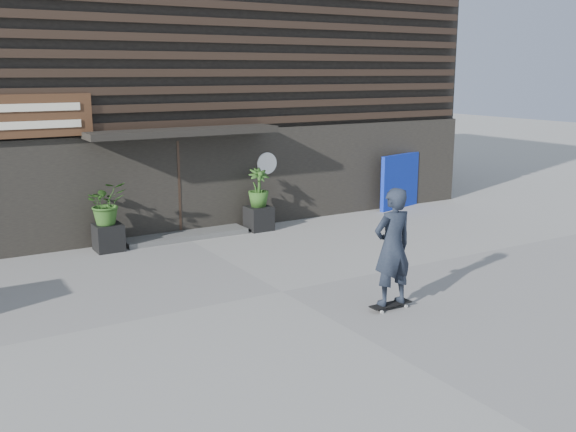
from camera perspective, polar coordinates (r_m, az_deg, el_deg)
ground at (r=11.99m, az=-0.54°, el=-6.58°), size 80.00×80.00×0.00m
entrance_step at (r=15.96m, az=-8.91°, el=-1.66°), size 3.00×0.80×0.12m
planter_pot_left at (r=15.13m, az=-15.33°, el=-1.80°), size 0.60×0.60×0.60m
bamboo_left at (r=14.97m, az=-15.50°, el=1.09°), size 0.86×0.75×0.96m
planter_pot_right at (r=16.51m, az=-2.56°, el=-0.19°), size 0.60×0.60×0.60m
bamboo_right at (r=16.35m, az=-2.58°, el=2.47°), size 0.54×0.54×0.96m
blue_tarp at (r=19.35m, az=9.68°, el=2.99°), size 1.66×0.55×1.58m
building at (r=20.56m, az=-15.06°, el=12.26°), size 18.00×11.00×8.00m
skateboarder at (r=10.96m, az=9.06°, el=-2.68°), size 0.78×0.49×2.07m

